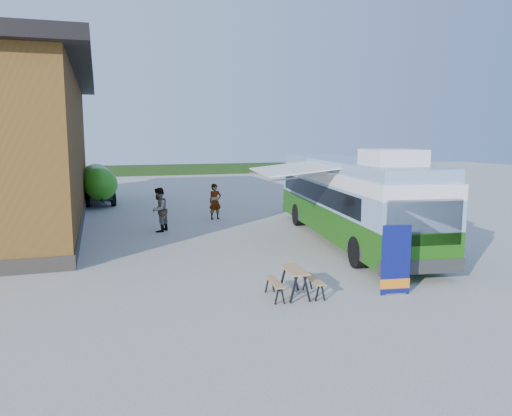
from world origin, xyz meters
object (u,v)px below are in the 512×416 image
object	(u,v)px
person_b	(159,210)
person_a	(215,202)
picnic_table	(294,276)
bus	(349,196)
banner	(396,266)
slurry_tanker	(98,182)

from	to	relation	value
person_b	person_a	bearing A→B (deg)	161.00
picnic_table	bus	bearing A→B (deg)	55.54
picnic_table	person_b	bearing A→B (deg)	107.17
bus	picnic_table	size ratio (longest dim) A/B	8.94
banner	person_a	xyz separation A→B (m)	(-1.93, 13.33, 0.12)
bus	picnic_table	bearing A→B (deg)	-120.75
slurry_tanker	picnic_table	bearing A→B (deg)	-79.95
bus	person_b	bearing A→B (deg)	157.02
slurry_tanker	banner	bearing A→B (deg)	-73.73
bus	person_a	size ratio (longest dim) A/B	6.97
bus	picnic_table	distance (m)	7.72
banner	person_a	distance (m)	13.47
picnic_table	person_b	distance (m)	10.48
banner	person_a	bearing A→B (deg)	105.95
bus	banner	world-z (taller)	bus
person_b	slurry_tanker	xyz separation A→B (m)	(-2.54, 10.19, 0.39)
bus	person_b	distance (m)	8.33
picnic_table	person_a	xyz separation A→B (m)	(0.72, 12.67, 0.34)
person_b	slurry_tanker	world-z (taller)	slurry_tanker
person_a	slurry_tanker	xyz separation A→B (m)	(-5.65, 7.71, 0.47)
bus	person_b	size ratio (longest dim) A/B	6.44
picnic_table	slurry_tanker	size ratio (longest dim) A/B	0.22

